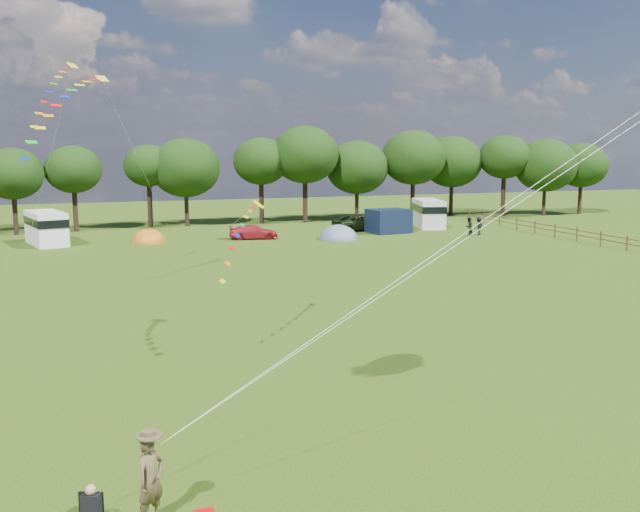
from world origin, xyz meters
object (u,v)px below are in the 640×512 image
object	(u,v)px
camp_chair	(91,507)
walker_a	(469,227)
tent_greyblue	(338,239)
car_c	(253,232)
walker_b	(479,226)
campervan_b	(46,227)
tent_orange	(149,242)
campervan_d	(428,212)
car_d	(360,223)
kite_flyer	(151,480)

from	to	relation	value
camp_chair	walker_a	size ratio (longest dim) A/B	0.75
tent_greyblue	walker_a	xyz separation A→B (m)	(12.07, -1.66, 0.85)
car_c	tent_greyblue	bearing A→B (deg)	-100.86
car_c	walker_b	world-z (taller)	walker_b
campervan_b	camp_chair	world-z (taller)	campervan_b
tent_orange	tent_greyblue	bearing A→B (deg)	-11.98
campervan_b	tent_orange	size ratio (longest dim) A/B	1.91
tent_orange	walker_a	distance (m)	28.57
campervan_d	tent_orange	bearing A→B (deg)	110.42
car_c	walker_b	size ratio (longest dim) A/B	2.44
campervan_b	car_d	bearing A→B (deg)	-103.14
campervan_b	kite_flyer	bearing A→B (deg)	169.89
tent_greyblue	kite_flyer	distance (m)	47.99
tent_greyblue	car_c	bearing A→B (deg)	158.81
walker_a	campervan_b	bearing A→B (deg)	-38.33
car_d	tent_greyblue	size ratio (longest dim) A/B	1.45
tent_greyblue	walker_a	bearing A→B (deg)	-7.83
campervan_d	tent_orange	size ratio (longest dim) A/B	1.92
kite_flyer	walker_a	world-z (taller)	kite_flyer
kite_flyer	walker_b	world-z (taller)	kite_flyer
campervan_d	tent_greyblue	bearing A→B (deg)	131.92
kite_flyer	walker_b	bearing A→B (deg)	11.99
campervan_d	walker_a	distance (m)	7.76
kite_flyer	car_c	bearing A→B (deg)	34.51
campervan_b	kite_flyer	size ratio (longest dim) A/B	3.03
campervan_b	campervan_d	distance (m)	36.21
car_d	kite_flyer	bearing A→B (deg)	144.64
campervan_b	tent_greyblue	distance (m)	24.77
car_c	campervan_b	distance (m)	17.37
campervan_b	camp_chair	bearing A→B (deg)	168.38
campervan_d	walker_a	world-z (taller)	campervan_d
car_d	walker_a	world-z (taller)	walker_a
car_d	tent_orange	size ratio (longest dim) A/B	1.75
campervan_d	car_d	bearing A→B (deg)	108.45
car_c	tent_orange	size ratio (longest dim) A/B	1.31
kite_flyer	tent_orange	bearing A→B (deg)	45.36
tent_greyblue	walker_a	world-z (taller)	walker_a
walker_b	walker_a	bearing A→B (deg)	-9.46
campervan_d	kite_flyer	size ratio (longest dim) A/B	3.04
camp_chair	tent_orange	bearing A→B (deg)	103.48
campervan_d	walker_a	size ratio (longest dim) A/B	3.50
kite_flyer	campervan_b	bearing A→B (deg)	55.23
kite_flyer	camp_chair	size ratio (longest dim) A/B	1.54
car_d	campervan_d	world-z (taller)	campervan_d
car_c	tent_orange	xyz separation A→B (m)	(-9.02, 0.68, -0.60)
campervan_b	walker_b	world-z (taller)	campervan_b
car_d	walker_b	world-z (taller)	walker_b
campervan_d	camp_chair	world-z (taller)	campervan_d
walker_b	tent_greyblue	bearing A→B (deg)	-31.23
tent_greyblue	walker_b	bearing A→B (deg)	-5.52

